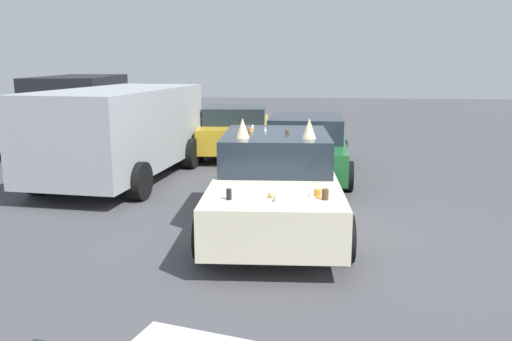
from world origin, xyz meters
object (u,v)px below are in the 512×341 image
parked_van_far_right (81,106)px  parked_sedan_near_left (306,146)px  parked_van_behind_left (121,129)px  parked_sedan_row_back_center (236,130)px  art_car_decorated (276,181)px

parked_van_far_right → parked_sedan_near_left: (-3.82, -6.95, -0.51)m
parked_van_behind_left → parked_sedan_row_back_center: parked_van_behind_left is taller
parked_sedan_near_left → art_car_decorated: bearing=174.7°
art_car_decorated → parked_sedan_near_left: (3.79, -0.44, -0.04)m
art_car_decorated → parked_van_far_right: bearing=-142.4°
parked_van_far_right → parked_sedan_row_back_center: parked_van_far_right is taller
parked_van_behind_left → parked_van_far_right: 5.56m
art_car_decorated → parked_van_behind_left: bearing=-132.6°
parked_van_behind_left → parked_sedan_row_back_center: 4.01m
parked_sedan_near_left → parked_van_behind_left: bearing=103.7°
parked_van_behind_left → parked_van_far_right: parked_van_far_right is taller
parked_van_far_right → parked_sedan_row_back_center: (-1.24, -4.99, -0.50)m
parked_van_behind_left → parked_sedan_row_back_center: (3.45, -2.00, -0.44)m
parked_van_behind_left → parked_sedan_near_left: 4.08m
parked_van_far_right → art_car_decorated: bearing=31.2°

